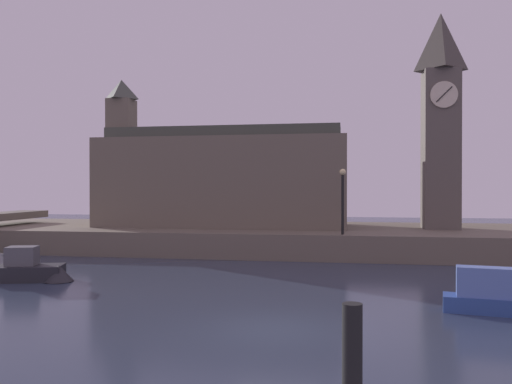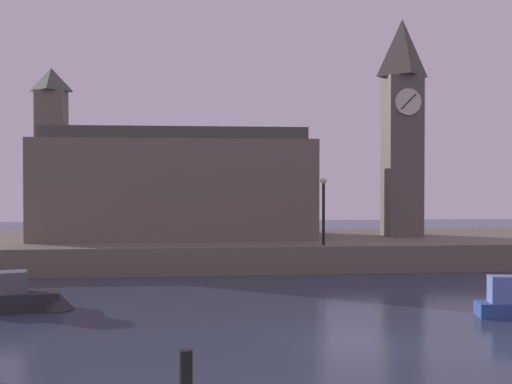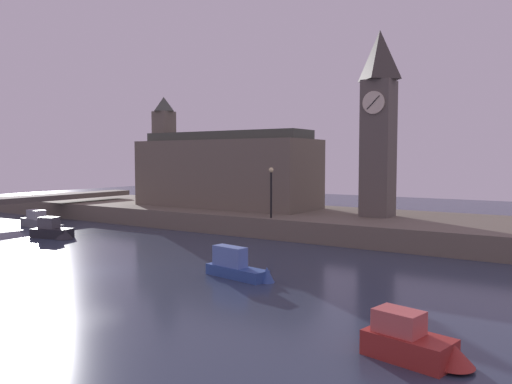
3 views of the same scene
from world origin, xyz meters
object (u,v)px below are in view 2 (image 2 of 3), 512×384
clock_tower (402,123)px  boat_barge_dark (26,297)px  parliament_hall (171,184)px  streetlamp (324,203)px

clock_tower → boat_barge_dark: 25.63m
parliament_hall → streetlamp: size_ratio=4.55×
clock_tower → parliament_hall: bearing=179.1°
clock_tower → streetlamp: size_ratio=3.74×
clock_tower → boat_barge_dark: clock_tower is taller
clock_tower → streetlamp: 9.56m
clock_tower → parliament_hall: clock_tower is taller
boat_barge_dark → parliament_hall: bearing=70.8°
clock_tower → boat_barge_dark: size_ratio=3.67×
streetlamp → boat_barge_dark: streetlamp is taller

